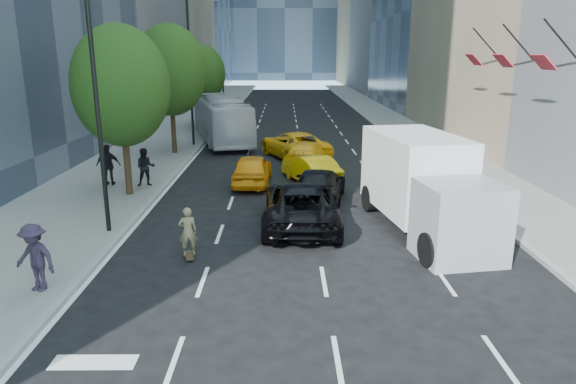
{
  "coord_description": "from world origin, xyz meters",
  "views": [
    {
      "loc": [
        -0.13,
        -13.61,
        6.37
      ],
      "look_at": [
        -0.01,
        3.93,
        1.6
      ],
      "focal_mm": 32.0,
      "sensor_mm": 36.0,
      "label": 1
    }
  ],
  "objects_px": {
    "black_sedan_mercedes": "(318,186)",
    "box_truck": "(425,185)",
    "black_sedan_lincoln": "(301,204)",
    "skateboarder": "(188,235)",
    "city_bus": "(221,119)"
  },
  "relations": [
    {
      "from": "black_sedan_mercedes",
      "to": "box_truck",
      "type": "height_order",
      "value": "box_truck"
    },
    {
      "from": "black_sedan_lincoln",
      "to": "black_sedan_mercedes",
      "type": "height_order",
      "value": "black_sedan_lincoln"
    },
    {
      "from": "skateboarder",
      "to": "black_sedan_mercedes",
      "type": "bearing_deg",
      "value": -140.38
    },
    {
      "from": "city_bus",
      "to": "box_truck",
      "type": "distance_m",
      "value": 22.32
    },
    {
      "from": "black_sedan_mercedes",
      "to": "city_bus",
      "type": "xyz_separation_m",
      "value": [
        -6.14,
        16.4,
        0.9
      ]
    },
    {
      "from": "black_sedan_lincoln",
      "to": "box_truck",
      "type": "bearing_deg",
      "value": 172.21
    },
    {
      "from": "box_truck",
      "to": "black_sedan_mercedes",
      "type": "bearing_deg",
      "value": 125.34
    },
    {
      "from": "skateboarder",
      "to": "black_sedan_lincoln",
      "type": "xyz_separation_m",
      "value": [
        3.7,
        3.26,
        0.04
      ]
    },
    {
      "from": "black_sedan_lincoln",
      "to": "city_bus",
      "type": "distance_m",
      "value": 20.12
    },
    {
      "from": "skateboarder",
      "to": "black_sedan_mercedes",
      "type": "distance_m",
      "value": 7.74
    },
    {
      "from": "city_bus",
      "to": "box_truck",
      "type": "relative_size",
      "value": 1.57
    },
    {
      "from": "skateboarder",
      "to": "black_sedan_lincoln",
      "type": "height_order",
      "value": "black_sedan_lincoln"
    },
    {
      "from": "skateboarder",
      "to": "box_truck",
      "type": "bearing_deg",
      "value": -176.82
    },
    {
      "from": "skateboarder",
      "to": "black_sedan_mercedes",
      "type": "xyz_separation_m",
      "value": [
        4.54,
        6.26,
        -0.04
      ]
    },
    {
      "from": "skateboarder",
      "to": "city_bus",
      "type": "relative_size",
      "value": 0.13
    }
  ]
}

